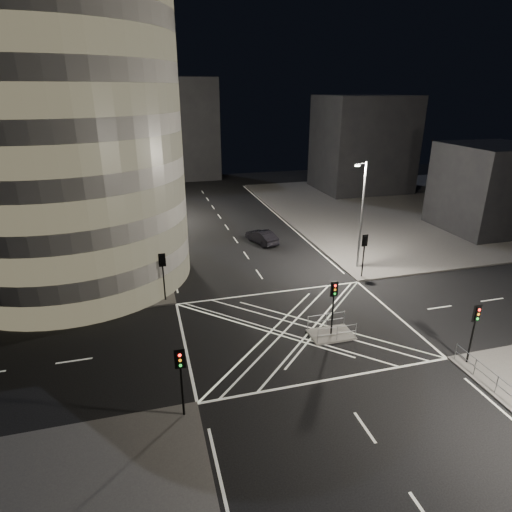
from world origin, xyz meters
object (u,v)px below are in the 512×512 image
object	(u,v)px
traffic_signal_nr	(475,323)
street_lamp_left_near	(149,219)
traffic_signal_nl	(181,370)
traffic_signal_fl	(163,268)
traffic_signal_fr	(364,248)
street_lamp_right_far	(361,212)
sedan	(262,237)
traffic_signal_island	(334,298)
street_lamp_left_far	(144,179)
central_island	(331,334)

from	to	relation	value
traffic_signal_nr	street_lamp_left_near	xyz separation A→B (m)	(-18.24, 18.80, 2.63)
traffic_signal_nl	traffic_signal_fl	bearing A→B (deg)	90.00
traffic_signal_fr	street_lamp_right_far	distance (m)	3.48
traffic_signal_nr	sedan	xyz separation A→B (m)	(-6.20, 25.00, -2.16)
traffic_signal_nl	traffic_signal_fr	distance (m)	22.24
traffic_signal_fr	street_lamp_left_near	bearing A→B (deg)	164.08
traffic_signal_nr	street_lamp_right_far	world-z (taller)	street_lamp_right_far
traffic_signal_island	street_lamp_left_near	world-z (taller)	street_lamp_left_near
traffic_signal_nl	street_lamp_left_near	bearing A→B (deg)	91.94
street_lamp_left_far	traffic_signal_fl	bearing A→B (deg)	-88.43
traffic_signal_nl	traffic_signal_nr	distance (m)	17.60
street_lamp_left_far	sedan	world-z (taller)	street_lamp_left_far
traffic_signal_fl	street_lamp_left_near	distance (m)	5.86
traffic_signal_nl	traffic_signal_fr	size ratio (longest dim) A/B	1.00
traffic_signal_nr	street_lamp_left_near	size ratio (longest dim) A/B	0.40
traffic_signal_nl	traffic_signal_island	world-z (taller)	same
traffic_signal_nl	sedan	bearing A→B (deg)	65.50
central_island	street_lamp_left_far	bearing A→B (deg)	109.95
traffic_signal_fl	traffic_signal_nr	bearing A→B (deg)	-37.69
street_lamp_right_far	street_lamp_left_far	bearing A→B (deg)	131.94
traffic_signal_nl	street_lamp_left_far	distance (m)	36.90
central_island	street_lamp_left_near	world-z (taller)	street_lamp_left_near
traffic_signal_nl	street_lamp_right_far	world-z (taller)	street_lamp_right_far
central_island	street_lamp_right_far	bearing A→B (deg)	54.70
traffic_signal_nr	sedan	bearing A→B (deg)	103.94
traffic_signal_nr	street_lamp_left_near	distance (m)	26.32
traffic_signal_fr	sedan	bearing A→B (deg)	118.55
traffic_signal_fr	street_lamp_left_near	xyz separation A→B (m)	(-18.24, 5.20, 2.63)
traffic_signal_nr	street_lamp_left_far	distance (m)	41.15
traffic_signal_island	street_lamp_left_far	distance (m)	33.61
traffic_signal_nr	street_lamp_left_near	world-z (taller)	street_lamp_left_near
traffic_signal_fl	traffic_signal_nl	world-z (taller)	same
central_island	street_lamp_left_far	xyz separation A→B (m)	(-11.44, 31.50, 5.47)
traffic_signal_nr	traffic_signal_fr	bearing A→B (deg)	90.00
central_island	street_lamp_left_far	world-z (taller)	street_lamp_left_far
traffic_signal_fr	traffic_signal_island	bearing A→B (deg)	-129.33
traffic_signal_island	sedan	distance (m)	19.83
sedan	street_lamp_left_near	bearing A→B (deg)	9.78
traffic_signal_island	sedan	size ratio (longest dim) A/B	0.87
street_lamp_left_near	street_lamp_right_far	xyz separation A→B (m)	(18.87, -3.00, 0.00)
central_island	street_lamp_right_far	size ratio (longest dim) A/B	0.30
sedan	traffic_signal_fr	bearing A→B (deg)	101.07
central_island	traffic_signal_fl	world-z (taller)	traffic_signal_fl
traffic_signal_nl	traffic_signal_island	bearing A→B (deg)	26.14
street_lamp_right_far	street_lamp_left_near	bearing A→B (deg)	170.97
traffic_signal_fl	sedan	size ratio (longest dim) A/B	0.87
central_island	traffic_signal_fr	world-z (taller)	traffic_signal_fr
central_island	traffic_signal_nr	world-z (taller)	traffic_signal_nr
traffic_signal_nr	sedan	size ratio (longest dim) A/B	0.87
traffic_signal_nr	sedan	world-z (taller)	traffic_signal_nr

